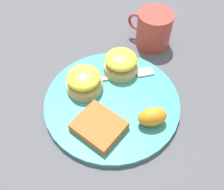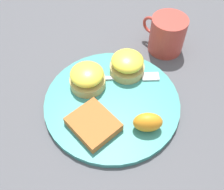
{
  "view_description": "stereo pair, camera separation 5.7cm",
  "coord_description": "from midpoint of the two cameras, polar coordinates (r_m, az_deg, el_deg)",
  "views": [
    {
      "loc": [
        -0.17,
        0.3,
        0.49
      ],
      "look_at": [
        0.0,
        0.0,
        0.03
      ],
      "focal_mm": 42.0,
      "sensor_mm": 36.0,
      "label": 1
    },
    {
      "loc": [
        -0.22,
        0.27,
        0.49
      ],
      "look_at": [
        0.0,
        0.0,
        0.03
      ],
      "focal_mm": 42.0,
      "sensor_mm": 36.0,
      "label": 2
    }
  ],
  "objects": [
    {
      "name": "sandwich_benedict_right",
      "position": [
        0.59,
        -2.96,
        3.43
      ],
      "size": [
        0.08,
        0.08,
        0.05
      ],
      "color": "tan",
      "rests_on": "plate"
    },
    {
      "name": "ground_plane",
      "position": [
        0.6,
        2.73,
        -2.15
      ],
      "size": [
        1.1,
        1.1,
        0.0
      ],
      "primitive_type": "plane",
      "color": "#4C4C51"
    },
    {
      "name": "hashbrown_patty",
      "position": [
        0.54,
        -1.07,
        -6.54
      ],
      "size": [
        0.11,
        0.09,
        0.02
      ],
      "primitive_type": "cube",
      "rotation": [
        0.0,
        0.0,
        -0.15
      ],
      "color": "#B5602A",
      "rests_on": "plate"
    },
    {
      "name": "fork",
      "position": [
        0.62,
        5.12,
        3.63
      ],
      "size": [
        0.16,
        0.14,
        0.0
      ],
      "color": "silver",
      "rests_on": "plate"
    },
    {
      "name": "plate",
      "position": [
        0.59,
        2.75,
        -1.76
      ],
      "size": [
        0.3,
        0.3,
        0.01
      ],
      "primitive_type": "cylinder",
      "color": "teal",
      "rests_on": "ground_plane"
    },
    {
      "name": "sandwich_benedict_left",
      "position": [
        0.62,
        5.96,
        6.51
      ],
      "size": [
        0.08,
        0.08,
        0.05
      ],
      "color": "tan",
      "rests_on": "plate"
    },
    {
      "name": "cup",
      "position": [
        0.71,
        14.19,
        12.54
      ],
      "size": [
        0.12,
        0.09,
        0.09
      ],
      "color": "#B23D33",
      "rests_on": "ground_plane"
    },
    {
      "name": "orange_wedge",
      "position": [
        0.54,
        10.82,
        -6.08
      ],
      "size": [
        0.07,
        0.07,
        0.04
      ],
      "primitive_type": "ellipsoid",
      "rotation": [
        0.0,
        0.0,
        3.84
      ],
      "color": "orange",
      "rests_on": "plate"
    }
  ]
}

